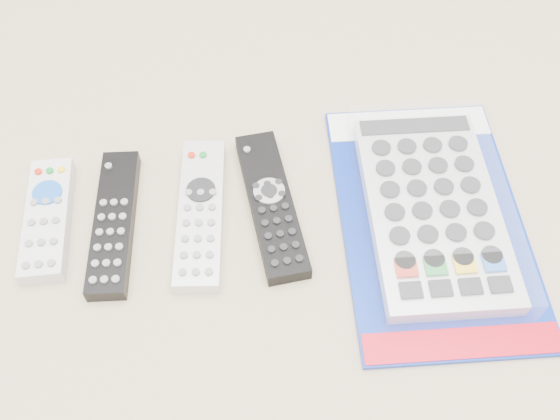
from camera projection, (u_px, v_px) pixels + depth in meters
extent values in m
plane|color=tan|center=(252.00, 211.00, 0.76)|extent=(5.00, 5.00, 0.00)
cube|color=silver|center=(48.00, 219.00, 0.74)|extent=(0.06, 0.17, 0.02)
cylinder|color=blue|center=(47.00, 192.00, 0.75)|extent=(0.04, 0.04, 0.00)
cube|color=black|center=(114.00, 222.00, 0.74)|extent=(0.07, 0.20, 0.02)
cube|color=silver|center=(201.00, 212.00, 0.75)|extent=(0.08, 0.21, 0.02)
cylinder|color=black|center=(201.00, 190.00, 0.75)|extent=(0.04, 0.04, 0.00)
cube|color=black|center=(271.00, 204.00, 0.76)|extent=(0.06, 0.21, 0.02)
cylinder|color=silver|center=(269.00, 191.00, 0.75)|extent=(0.04, 0.04, 0.00)
cube|color=#0D2A98|center=(431.00, 220.00, 0.75)|extent=(0.25, 0.38, 0.01)
cube|color=white|center=(408.00, 124.00, 0.83)|extent=(0.22, 0.07, 0.00)
cube|color=red|center=(462.00, 343.00, 0.66)|extent=(0.21, 0.06, 0.00)
cube|color=silver|center=(432.00, 210.00, 0.74)|extent=(0.18, 0.29, 0.02)
cube|color=white|center=(434.00, 205.00, 0.73)|extent=(0.20, 0.31, 0.04)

